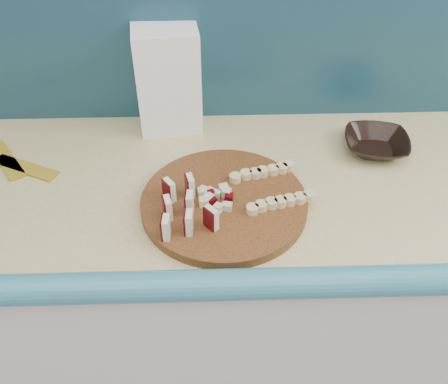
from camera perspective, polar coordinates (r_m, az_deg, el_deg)
name	(u,v)px	position (r m, az deg, el deg)	size (l,w,h in m)	color
kitchen_counter	(196,302)	(1.48, -3.25, -12.39)	(2.20, 0.63, 0.91)	silver
backsplash	(186,25)	(1.26, -4.34, 18.54)	(2.20, 0.02, 0.50)	teal
cutting_board	(224,203)	(1.07, 0.00, -1.25)	(0.36, 0.36, 0.02)	#411D0E
apple_wedges	(183,208)	(1.01, -4.73, -1.79)	(0.11, 0.16, 0.05)	beige
apple_chunks	(214,198)	(1.05, -1.19, -0.68)	(0.06, 0.06, 0.02)	beige
banana_slices	(272,186)	(1.09, 5.48, 0.67)	(0.18, 0.17, 0.02)	#CEB77E
brown_bowl	(376,144)	(1.28, 17.00, 5.26)	(0.16, 0.16, 0.04)	black
flour_bag	(168,80)	(1.27, -6.39, 12.59)	(0.15, 0.11, 0.26)	white
banana_peel	(3,165)	(1.30, -23.96, 2.87)	(0.22, 0.19, 0.01)	gold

